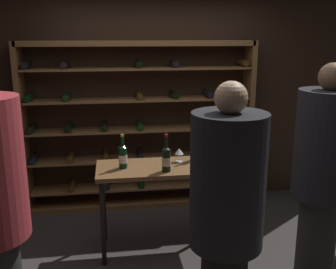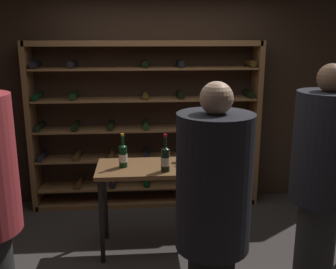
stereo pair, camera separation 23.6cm
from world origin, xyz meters
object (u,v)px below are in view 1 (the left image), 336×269
object	(u,v)px
wine_bottle_black_capsule	(166,159)
tasting_table	(165,176)
wine_rack	(140,127)
person_guest_blue_shirt	(226,212)
person_guest_khaki	(323,170)
wine_glass_stemmed_right	(179,152)
wine_bottle_amber_reserve	(123,156)
wine_bottle_red_label	(195,148)

from	to	relation	value
wine_bottle_black_capsule	tasting_table	bearing A→B (deg)	87.61
wine_rack	person_guest_blue_shirt	size ratio (longest dim) A/B	1.51
wine_rack	person_guest_khaki	xyz separation A→B (m)	(1.34, -1.84, 0.03)
person_guest_blue_shirt	person_guest_khaki	distance (m)	1.14
wine_rack	wine_glass_stemmed_right	bearing A→B (deg)	-72.21
wine_bottle_black_capsule	wine_bottle_amber_reserve	xyz separation A→B (m)	(-0.39, 0.15, -0.01)
person_guest_blue_shirt	wine_bottle_amber_reserve	bearing A→B (deg)	-68.47
person_guest_blue_shirt	wine_bottle_black_capsule	distance (m)	1.21
person_guest_khaki	wine_glass_stemmed_right	world-z (taller)	person_guest_khaki
wine_rack	person_guest_khaki	size ratio (longest dim) A/B	1.47
wine_rack	tasting_table	bearing A→B (deg)	-81.74
wine_bottle_black_capsule	wine_bottle_red_label	xyz separation A→B (m)	(0.33, 0.28, 0.00)
wine_bottle_amber_reserve	wine_glass_stemmed_right	distance (m)	0.56
wine_rack	wine_bottle_black_capsule	size ratio (longest dim) A/B	7.85
wine_bottle_red_label	wine_bottle_amber_reserve	xyz separation A→B (m)	(-0.72, -0.13, -0.01)
wine_rack	wine_bottle_amber_reserve	bearing A→B (deg)	-102.40
wine_rack	wine_bottle_red_label	distance (m)	1.07
wine_rack	wine_bottle_black_capsule	distance (m)	1.25
wine_bottle_black_capsule	wine_glass_stemmed_right	world-z (taller)	wine_bottle_black_capsule
person_guest_khaki	wine_bottle_red_label	size ratio (longest dim) A/B	5.44
person_guest_blue_shirt	tasting_table	bearing A→B (deg)	-83.90
tasting_table	wine_glass_stemmed_right	distance (m)	0.28
wine_glass_stemmed_right	person_guest_khaki	bearing A→B (deg)	-40.01
wine_rack	person_guest_blue_shirt	xyz separation A→B (m)	(0.36, -2.43, 0.00)
person_guest_blue_shirt	wine_glass_stemmed_right	xyz separation A→B (m)	(-0.05, 1.45, -0.04)
tasting_table	person_guest_khaki	distance (m)	1.43
wine_rack	tasting_table	xyz separation A→B (m)	(0.16, -1.08, -0.23)
tasting_table	wine_bottle_amber_reserve	distance (m)	0.45
wine_rack	tasting_table	world-z (taller)	wine_rack
wine_bottle_amber_reserve	wine_bottle_red_label	bearing A→B (deg)	10.47
person_guest_khaki	wine_glass_stemmed_right	size ratio (longest dim) A/B	13.78
person_guest_blue_shirt	wine_glass_stemmed_right	size ratio (longest dim) A/B	13.38
person_guest_blue_shirt	wine_bottle_black_capsule	world-z (taller)	person_guest_blue_shirt
tasting_table	wine_bottle_red_label	bearing A→B (deg)	21.97
wine_rack	wine_glass_stemmed_right	distance (m)	1.03
tasting_table	wine_bottle_amber_reserve	size ratio (longest dim) A/B	3.98
wine_bottle_red_label	person_guest_khaki	bearing A→B (deg)	-45.83
wine_bottle_amber_reserve	wine_glass_stemmed_right	size ratio (longest dim) A/B	2.39
tasting_table	wine_glass_stemmed_right	size ratio (longest dim) A/B	9.51
wine_bottle_black_capsule	wine_rack	bearing A→B (deg)	96.95
person_guest_khaki	wine_bottle_amber_reserve	world-z (taller)	person_guest_khaki
tasting_table	person_guest_khaki	size ratio (longest dim) A/B	0.69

